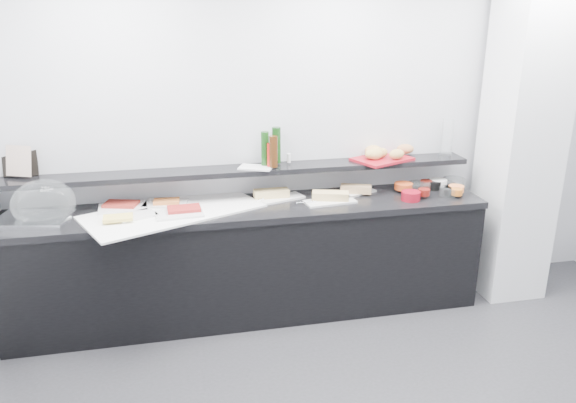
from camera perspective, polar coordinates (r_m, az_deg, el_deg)
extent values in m
cube|color=silver|center=(4.53, 4.14, 6.79)|extent=(5.00, 0.02, 2.70)
cube|color=white|center=(4.87, 22.68, 6.22)|extent=(0.50, 0.50, 2.70)
cube|color=black|center=(4.41, -3.88, -6.26)|extent=(3.60, 0.60, 0.85)
cube|color=black|center=(4.24, -4.01, -0.75)|extent=(3.62, 0.62, 0.05)
cube|color=black|center=(4.33, -4.42, 3.19)|extent=(3.60, 0.25, 0.04)
cube|color=silver|center=(4.27, -24.43, -1.70)|extent=(0.54, 0.42, 0.04)
ellipsoid|color=silver|center=(4.25, -23.58, -0.17)|extent=(0.49, 0.39, 0.34)
cube|color=white|center=(4.17, -11.59, -1.00)|extent=(1.38, 1.05, 0.01)
cube|color=white|center=(4.29, -16.43, -0.58)|extent=(0.36, 0.25, 0.01)
cube|color=maroon|center=(4.31, -16.61, -0.24)|extent=(0.27, 0.21, 0.02)
cube|color=silver|center=(4.30, -12.36, -0.19)|extent=(0.36, 0.28, 0.01)
cube|color=orange|center=(4.29, -12.25, 0.03)|extent=(0.20, 0.13, 0.02)
cube|color=white|center=(4.10, -15.13, -1.37)|extent=(0.31, 0.26, 0.01)
cube|color=#F2D35E|center=(4.04, -16.89, -1.60)|extent=(0.20, 0.14, 0.02)
cube|color=silver|center=(4.07, -10.99, -1.21)|extent=(0.35, 0.25, 0.01)
cube|color=maroon|center=(4.11, -10.52, -0.73)|extent=(0.24, 0.16, 0.02)
cube|color=silver|center=(4.37, -0.77, 0.33)|extent=(0.39, 0.26, 0.01)
cube|color=#E1BE76|center=(4.36, -1.71, 0.84)|extent=(0.27, 0.11, 0.06)
cylinder|color=silver|center=(4.32, -2.41, 0.27)|extent=(0.15, 0.08, 0.01)
cube|color=silver|center=(4.30, 4.30, -0.01)|extent=(0.41, 0.21, 0.01)
cube|color=tan|center=(4.32, 4.33, 0.60)|extent=(0.30, 0.18, 0.06)
cylinder|color=silver|center=(4.25, 1.89, -0.06)|extent=(0.16, 0.02, 0.01)
cube|color=silver|center=(4.53, 6.64, 0.90)|extent=(0.40, 0.29, 0.01)
cube|color=tan|center=(4.50, 6.92, 1.28)|extent=(0.26, 0.17, 0.06)
cylinder|color=silver|center=(4.43, 7.01, 0.61)|extent=(0.15, 0.08, 0.01)
cylinder|color=white|center=(4.67, 13.14, 1.44)|extent=(0.22, 0.22, 0.07)
cylinder|color=#E1511E|center=(4.63, 11.65, 1.54)|extent=(0.19, 0.19, 0.05)
cylinder|color=black|center=(4.76, 14.54, 1.67)|extent=(0.17, 0.17, 0.07)
cylinder|color=#55120C|center=(4.74, 13.85, 1.79)|extent=(0.13, 0.13, 0.05)
cylinder|color=white|center=(4.88, 16.49, 1.88)|extent=(0.22, 0.22, 0.07)
cylinder|color=white|center=(4.80, 15.01, 1.91)|extent=(0.17, 0.17, 0.05)
cylinder|color=maroon|center=(4.44, 12.36, 0.57)|extent=(0.17, 0.17, 0.07)
cylinder|color=#63120E|center=(4.51, 13.64, 0.94)|extent=(0.12, 0.12, 0.05)
cylinder|color=white|center=(4.60, 16.03, 0.93)|extent=(0.16, 0.16, 0.07)
cylinder|color=#FF813E|center=(4.67, 16.72, 1.25)|extent=(0.16, 0.16, 0.05)
cylinder|color=black|center=(4.63, 16.28, 1.02)|extent=(0.13, 0.13, 0.07)
cylinder|color=orange|center=(4.59, 16.77, 0.95)|extent=(0.10, 0.10, 0.05)
cube|color=black|center=(4.51, -25.60, 3.98)|extent=(0.24, 0.08, 0.26)
cube|color=#CFA595|center=(4.43, -25.70, 3.73)|extent=(0.20, 0.13, 0.22)
cube|color=white|center=(4.30, -3.28, 3.47)|extent=(0.29, 0.24, 0.01)
cylinder|color=#123B10|center=(4.32, -2.35, 5.41)|extent=(0.08, 0.08, 0.26)
cylinder|color=#391D0A|center=(4.26, -1.48, 5.09)|extent=(0.08, 0.08, 0.24)
cylinder|color=#10360E|center=(4.38, -1.19, 5.75)|extent=(0.09, 0.09, 0.28)
cylinder|color=red|center=(4.28, -1.87, 4.75)|extent=(0.04, 0.04, 0.18)
cylinder|color=white|center=(4.32, -1.40, 4.13)|extent=(0.05, 0.05, 0.07)
cylinder|color=white|center=(4.40, 0.09, 4.43)|extent=(0.04, 0.04, 0.07)
cube|color=maroon|center=(4.58, 9.54, 4.27)|extent=(0.53, 0.46, 0.02)
ellipsoid|color=tan|center=(4.65, 8.68, 5.18)|extent=(0.15, 0.12, 0.08)
ellipsoid|color=tan|center=(4.62, 8.54, 5.08)|extent=(0.15, 0.12, 0.08)
ellipsoid|color=#B67645|center=(4.74, 11.83, 5.25)|extent=(0.16, 0.12, 0.08)
ellipsoid|color=tan|center=(4.53, 8.59, 4.80)|extent=(0.15, 0.12, 0.08)
ellipsoid|color=#B49044|center=(4.51, 8.92, 4.73)|extent=(0.14, 0.12, 0.08)
ellipsoid|color=#BB8F47|center=(4.55, 10.98, 4.74)|extent=(0.15, 0.12, 0.08)
ellipsoid|color=#AF8843|center=(4.57, 9.40, 4.90)|extent=(0.13, 0.10, 0.08)
ellipsoid|color=tan|center=(4.60, 8.86, 5.01)|extent=(0.14, 0.12, 0.08)
cylinder|color=white|center=(4.82, 15.82, 6.25)|extent=(0.10, 0.10, 0.30)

